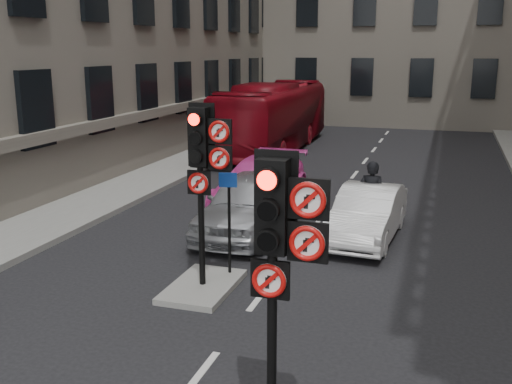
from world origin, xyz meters
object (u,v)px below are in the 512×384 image
Objects in this scene: signal_far at (204,156)px; car_pink at (261,182)px; car_silver at (249,203)px; car_white at (367,214)px; motorcyclist at (371,197)px; info_sign at (229,209)px; bus_red at (273,117)px; signal_near at (280,238)px; motorcycle at (352,215)px.

signal_far is 6.95m from car_pink.
car_white is at bearing 8.29° from car_silver.
motorcyclist is (2.98, 1.05, 0.16)m from car_silver.
info_sign reaches higher than car_white.
car_white is 13.55m from bus_red.
signal_far is 0.72× the size of car_pink.
motorcycle is (-0.43, 8.55, -2.07)m from signal_near.
motorcycle is (-0.42, 0.30, -0.15)m from car_white.
car_pink is (-0.94, 6.59, -1.99)m from signal_far.
motorcycle is (5.55, -11.82, -1.05)m from bus_red.
motorcyclist reaches higher than car_white.
signal_far reaches higher than signal_near.
signal_far reaches higher than info_sign.
motorcyclist is at bearing 20.22° from car_silver.
car_silver is 3.01m from car_white.
car_pink is 3.72m from motorcycle.
bus_red reaches higher than motorcyclist.
signal_near is 5.41m from info_sign.
car_white is (2.98, 0.39, -0.13)m from car_silver.
signal_far is 0.89× the size of car_white.
car_pink is (-3.53, 2.34, 0.06)m from car_white.
signal_near reaches higher than info_sign.
signal_near reaches higher than motorcycle.
signal_near is 8.48m from car_white.
signal_near is 2.09× the size of motorcycle.
car_silver is 2.45× the size of motorcyclist.
motorcyclist reaches higher than car_silver.
car_white is 2.35× the size of motorcycle.
car_silver is 3.16m from motorcyclist.
car_silver is 2.70× the size of motorcycle.
motorcyclist reaches higher than motorcycle.
bus_red is at bearing 119.37° from motorcycle.
motorcyclist is at bearing 93.70° from car_white.
bus_red is (-5.98, 12.12, 0.90)m from car_white.
signal_near is at bearing 95.15° from motorcyclist.
signal_near is at bearing -76.44° from info_sign.
motorcycle is (3.11, -2.04, -0.20)m from car_pink.
info_sign reaches higher than motorcycle.
signal_near is 0.72× the size of car_pink.
car_white is at bearing -64.07° from bus_red.
info_sign reaches higher than motorcyclist.
signal_near is 21.26m from bus_red.
car_white is 2.13× the size of motorcyclist.
car_pink is at bearing 150.91° from motorcycle.
signal_near is at bearing -73.95° from bus_red.
bus_red is 5.25× the size of info_sign.
signal_near reaches higher than motorcyclist.
signal_near reaches higher than car_silver.
motorcyclist is at bearing 62.18° from signal_far.
car_pink is at bearing -76.27° from bus_red.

